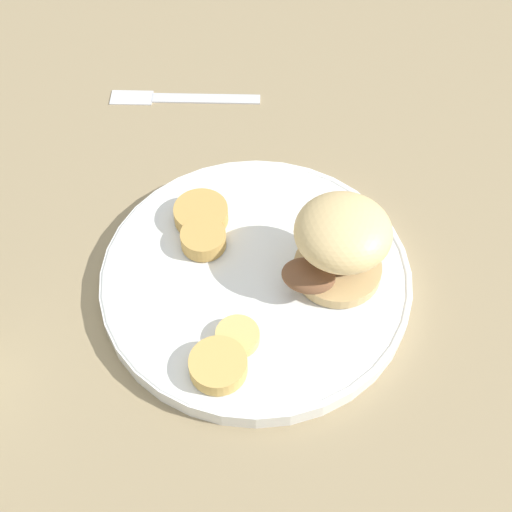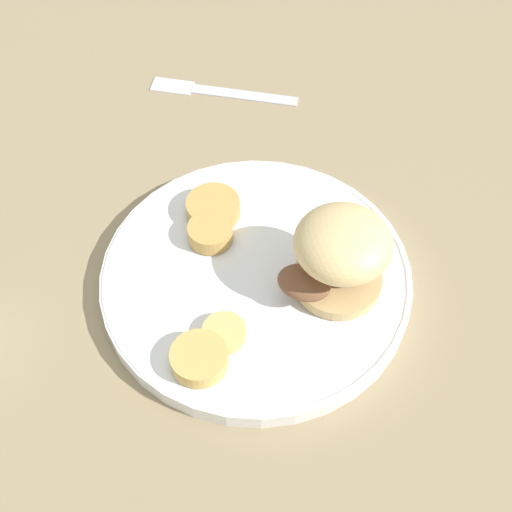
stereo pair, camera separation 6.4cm
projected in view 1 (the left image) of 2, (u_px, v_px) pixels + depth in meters
ground_plane at (256, 284)px, 0.67m from camera, size 4.00×4.00×0.00m
dinner_plate at (256, 278)px, 0.67m from camera, size 0.29×0.29×0.02m
sandwich at (339, 240)px, 0.62m from camera, size 0.09×0.10×0.08m
potato_round_0 at (203, 239)px, 0.67m from camera, size 0.04×0.04×0.02m
potato_round_1 at (218, 365)px, 0.59m from camera, size 0.05×0.05×0.02m
potato_round_2 at (238, 336)px, 0.61m from camera, size 0.04×0.04×0.01m
potato_round_3 at (201, 214)px, 0.69m from camera, size 0.05×0.05×0.02m
fork at (183, 98)px, 0.83m from camera, size 0.03×0.17×0.00m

